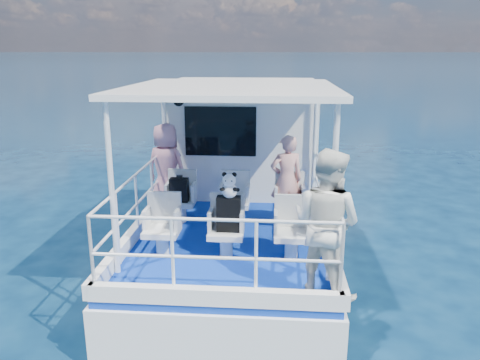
# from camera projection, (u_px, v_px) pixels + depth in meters

# --- Properties ---
(ground) EXTENTS (2000.00, 2000.00, 0.00)m
(ground) POSITION_uv_depth(u_px,v_px,m) (234.00, 277.00, 7.83)
(ground) COLOR #071C34
(ground) RESTS_ON ground
(hull) EXTENTS (3.00, 7.00, 1.60)m
(hull) POSITION_uv_depth(u_px,v_px,m) (238.00, 253.00, 8.79)
(hull) COLOR white
(hull) RESTS_ON ground
(deck) EXTENTS (2.90, 6.90, 0.10)m
(deck) POSITION_uv_depth(u_px,v_px,m) (238.00, 210.00, 8.57)
(deck) COLOR #0B2F9D
(deck) RESTS_ON hull
(cabin) EXTENTS (2.85, 2.00, 2.20)m
(cabin) POSITION_uv_depth(u_px,v_px,m) (244.00, 136.00, 9.51)
(cabin) COLOR white
(cabin) RESTS_ON deck
(canopy) EXTENTS (3.00, 3.20, 0.08)m
(canopy) POSITION_uv_depth(u_px,v_px,m) (232.00, 88.00, 6.80)
(canopy) COLOR white
(canopy) RESTS_ON cabin
(canopy_posts) EXTENTS (2.77, 2.97, 2.20)m
(canopy_posts) POSITION_uv_depth(u_px,v_px,m) (232.00, 165.00, 7.06)
(canopy_posts) COLOR white
(canopy_posts) RESTS_ON deck
(railings) EXTENTS (2.84, 3.59, 1.00)m
(railings) POSITION_uv_depth(u_px,v_px,m) (230.00, 210.00, 6.91)
(railings) COLOR white
(railings) RESTS_ON deck
(seat_port_fwd) EXTENTS (0.48, 0.46, 0.38)m
(seat_port_fwd) POSITION_uv_depth(u_px,v_px,m) (181.00, 211.00, 7.80)
(seat_port_fwd) COLOR silver
(seat_port_fwd) RESTS_ON deck
(seat_center_fwd) EXTENTS (0.48, 0.46, 0.38)m
(seat_center_fwd) POSITION_uv_depth(u_px,v_px,m) (235.00, 212.00, 7.73)
(seat_center_fwd) COLOR silver
(seat_center_fwd) RESTS_ON deck
(seat_stbd_fwd) EXTENTS (0.48, 0.46, 0.38)m
(seat_stbd_fwd) POSITION_uv_depth(u_px,v_px,m) (289.00, 213.00, 7.67)
(seat_stbd_fwd) COLOR silver
(seat_stbd_fwd) RESTS_ON deck
(seat_port_aft) EXTENTS (0.48, 0.46, 0.38)m
(seat_port_aft) POSITION_uv_depth(u_px,v_px,m) (162.00, 241.00, 6.55)
(seat_port_aft) COLOR silver
(seat_port_aft) RESTS_ON deck
(seat_center_aft) EXTENTS (0.48, 0.46, 0.38)m
(seat_center_aft) POSITION_uv_depth(u_px,v_px,m) (226.00, 243.00, 6.48)
(seat_center_aft) COLOR silver
(seat_center_aft) RESTS_ON deck
(seat_stbd_aft) EXTENTS (0.48, 0.46, 0.38)m
(seat_stbd_aft) POSITION_uv_depth(u_px,v_px,m) (291.00, 245.00, 6.42)
(seat_stbd_aft) COLOR silver
(seat_stbd_aft) RESTS_ON deck
(passenger_port_fwd) EXTENTS (0.69, 0.58, 1.57)m
(passenger_port_fwd) POSITION_uv_depth(u_px,v_px,m) (166.00, 168.00, 8.20)
(passenger_port_fwd) COLOR pink
(passenger_port_fwd) RESTS_ON deck
(passenger_stbd_fwd) EXTENTS (0.61, 0.48, 1.48)m
(passenger_stbd_fwd) POSITION_uv_depth(u_px,v_px,m) (286.00, 180.00, 7.60)
(passenger_stbd_fwd) COLOR #D49089
(passenger_stbd_fwd) RESTS_ON deck
(passenger_stbd_aft) EXTENTS (1.07, 1.03, 1.74)m
(passenger_stbd_aft) POSITION_uv_depth(u_px,v_px,m) (326.00, 223.00, 5.32)
(passenger_stbd_aft) COLOR silver
(passenger_stbd_aft) RESTS_ON deck
(backpack_port) EXTENTS (0.30, 0.17, 0.39)m
(backpack_port) POSITION_uv_depth(u_px,v_px,m) (179.00, 190.00, 7.63)
(backpack_port) COLOR black
(backpack_port) RESTS_ON seat_port_fwd
(backpack_center) EXTENTS (0.32, 0.18, 0.48)m
(backpack_center) POSITION_uv_depth(u_px,v_px,m) (229.00, 214.00, 6.37)
(backpack_center) COLOR black
(backpack_center) RESTS_ON seat_center_aft
(compact_camera) EXTENTS (0.09, 0.05, 0.05)m
(compact_camera) POSITION_uv_depth(u_px,v_px,m) (179.00, 177.00, 7.56)
(compact_camera) COLOR black
(compact_camera) RESTS_ON backpack_port
(panda) EXTENTS (0.23, 0.19, 0.35)m
(panda) POSITION_uv_depth(u_px,v_px,m) (229.00, 185.00, 6.23)
(panda) COLOR white
(panda) RESTS_ON backpack_center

